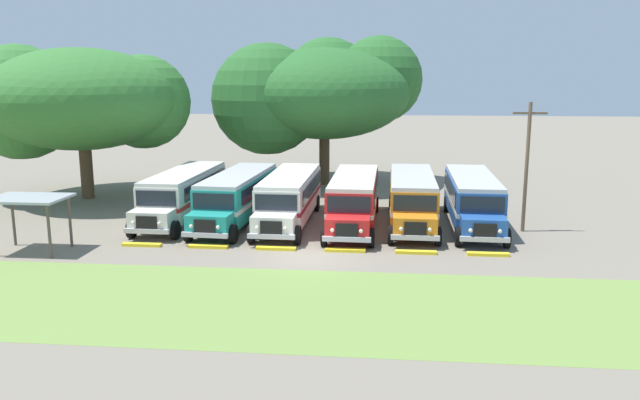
# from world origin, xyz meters

# --- Properties ---
(ground_plane) EXTENTS (220.00, 220.00, 0.00)m
(ground_plane) POSITION_xyz_m (0.00, 0.00, 0.00)
(ground_plane) COLOR slate
(foreground_grass_strip) EXTENTS (80.00, 8.51, 0.01)m
(foreground_grass_strip) POSITION_xyz_m (0.00, -6.41, 0.00)
(foreground_grass_strip) COLOR olive
(foreground_grass_strip) RESTS_ON ground_plane
(parked_bus_slot_0) EXTENTS (2.89, 10.87, 2.82)m
(parked_bus_slot_0) POSITION_xyz_m (-8.42, 7.39, 1.58)
(parked_bus_slot_0) COLOR silver
(parked_bus_slot_0) RESTS_ON ground_plane
(parked_bus_slot_1) EXTENTS (3.22, 10.92, 2.82)m
(parked_bus_slot_1) POSITION_xyz_m (-5.01, 6.90, 1.58)
(parked_bus_slot_1) COLOR teal
(parked_bus_slot_1) RESTS_ON ground_plane
(parked_bus_slot_2) EXTENTS (2.82, 10.86, 2.82)m
(parked_bus_slot_2) POSITION_xyz_m (-1.90, 6.96, 1.58)
(parked_bus_slot_2) COLOR silver
(parked_bus_slot_2) RESTS_ON ground_plane
(parked_bus_slot_3) EXTENTS (2.82, 10.86, 2.82)m
(parked_bus_slot_3) POSITION_xyz_m (1.87, 6.81, 1.58)
(parked_bus_slot_3) COLOR red
(parked_bus_slot_3) RESTS_ON ground_plane
(parked_bus_slot_4) EXTENTS (2.82, 10.86, 2.82)m
(parked_bus_slot_4) POSITION_xyz_m (5.22, 7.44, 1.58)
(parked_bus_slot_4) COLOR orange
(parked_bus_slot_4) RESTS_ON ground_plane
(parked_bus_slot_5) EXTENTS (2.94, 10.87, 2.82)m
(parked_bus_slot_5) POSITION_xyz_m (8.66, 7.45, 1.58)
(parked_bus_slot_5) COLOR #23519E
(parked_bus_slot_5) RESTS_ON ground_plane
(curb_wheelstop_0) EXTENTS (2.00, 0.36, 0.15)m
(curb_wheelstop_0) POSITION_xyz_m (-8.58, 0.98, 0.07)
(curb_wheelstop_0) COLOR yellow
(curb_wheelstop_0) RESTS_ON ground_plane
(curb_wheelstop_1) EXTENTS (2.00, 0.36, 0.15)m
(curb_wheelstop_1) POSITION_xyz_m (-5.15, 0.98, 0.07)
(curb_wheelstop_1) COLOR yellow
(curb_wheelstop_1) RESTS_ON ground_plane
(curb_wheelstop_2) EXTENTS (2.00, 0.36, 0.15)m
(curb_wheelstop_2) POSITION_xyz_m (-1.72, 0.98, 0.07)
(curb_wheelstop_2) COLOR yellow
(curb_wheelstop_2) RESTS_ON ground_plane
(curb_wheelstop_3) EXTENTS (2.00, 0.36, 0.15)m
(curb_wheelstop_3) POSITION_xyz_m (1.72, 0.98, 0.07)
(curb_wheelstop_3) COLOR yellow
(curb_wheelstop_3) RESTS_ON ground_plane
(curb_wheelstop_4) EXTENTS (2.00, 0.36, 0.15)m
(curb_wheelstop_4) POSITION_xyz_m (5.15, 0.98, 0.07)
(curb_wheelstop_4) COLOR yellow
(curb_wheelstop_4) RESTS_ON ground_plane
(curb_wheelstop_5) EXTENTS (2.00, 0.36, 0.15)m
(curb_wheelstop_5) POSITION_xyz_m (8.58, 0.98, 0.07)
(curb_wheelstop_5) COLOR yellow
(curb_wheelstop_5) RESTS_ON ground_plane
(broad_shade_tree) EXTENTS (16.11, 13.67, 11.60)m
(broad_shade_tree) POSITION_xyz_m (-1.58, 20.78, 7.26)
(broad_shade_tree) COLOR brown
(broad_shade_tree) RESTS_ON ground_plane
(secondary_tree) EXTENTS (14.65, 13.66, 10.57)m
(secondary_tree) POSITION_xyz_m (-17.42, 13.20, 6.83)
(secondary_tree) COLOR brown
(secondary_tree) RESTS_ON ground_plane
(utility_pole) EXTENTS (1.80, 0.20, 7.10)m
(utility_pole) POSITION_xyz_m (11.27, 6.08, 3.80)
(utility_pole) COLOR brown
(utility_pole) RESTS_ON ground_plane
(waiting_shelter) EXTENTS (3.60, 2.60, 2.72)m
(waiting_shelter) POSITION_xyz_m (-13.55, -0.46, 2.45)
(waiting_shelter) COLOR brown
(waiting_shelter) RESTS_ON ground_plane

